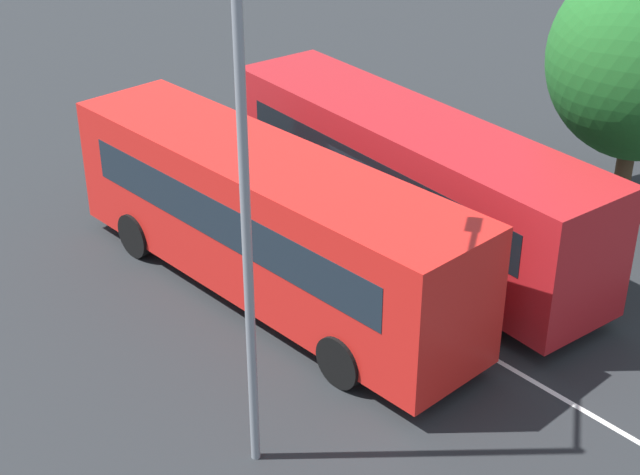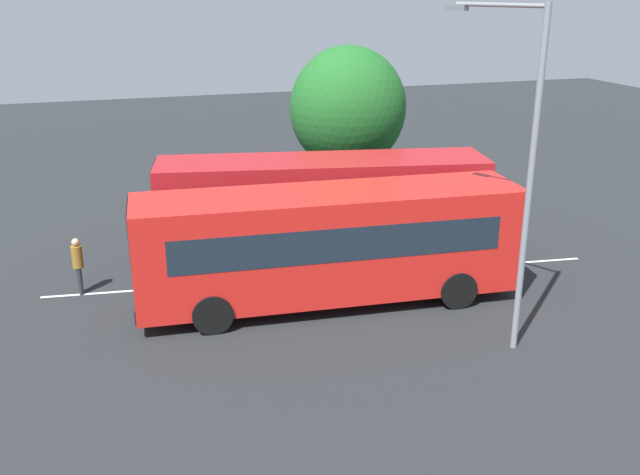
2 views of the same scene
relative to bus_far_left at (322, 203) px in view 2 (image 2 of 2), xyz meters
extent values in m
plane|color=#232628|center=(0.44, 1.90, -1.84)|extent=(79.15, 79.15, 0.00)
cube|color=#AD191E|center=(-0.03, 0.01, 0.01)|extent=(11.07, 4.42, 2.95)
cube|color=black|center=(5.24, -1.00, 0.81)|extent=(0.52, 2.13, 1.24)
cube|color=black|center=(0.19, 1.17, 0.37)|extent=(8.93, 1.78, 0.94)
cube|color=black|center=(-0.25, -1.16, 0.37)|extent=(8.93, 1.78, 0.94)
cube|color=black|center=(5.26, -1.01, 1.31)|extent=(0.46, 1.93, 0.32)
cube|color=black|center=(5.27, -1.01, -1.24)|extent=(0.52, 2.22, 0.36)
cylinder|color=black|center=(3.58, 0.49, -1.30)|extent=(1.12, 0.48, 1.09)
cylinder|color=black|center=(3.15, -1.78, -1.30)|extent=(1.12, 0.48, 1.09)
cylinder|color=black|center=(-3.21, 1.79, -1.30)|extent=(1.12, 0.48, 1.09)
cylinder|color=black|center=(-3.64, -0.48, -1.30)|extent=(1.12, 0.48, 1.09)
cube|color=red|center=(0.95, 3.74, 0.01)|extent=(10.96, 3.26, 2.95)
cube|color=#19232D|center=(6.30, 3.33, 0.81)|extent=(0.28, 2.15, 1.24)
cube|color=#19232D|center=(1.04, 4.93, 0.37)|extent=(9.06, 0.78, 0.94)
cube|color=#19232D|center=(0.86, 2.56, 0.37)|extent=(9.06, 0.78, 0.94)
cube|color=black|center=(6.32, 3.33, 1.31)|extent=(0.25, 1.95, 0.32)
cube|color=black|center=(6.33, 3.33, -1.24)|extent=(0.27, 2.24, 0.36)
cylinder|color=black|center=(4.48, 4.63, -1.30)|extent=(1.10, 0.36, 1.09)
cylinder|color=black|center=(4.31, 2.32, -1.30)|extent=(1.10, 0.36, 1.09)
cylinder|color=black|center=(-2.41, 5.17, -1.30)|extent=(1.10, 0.36, 1.09)
cylinder|color=black|center=(-2.59, 2.86, -1.30)|extent=(1.10, 0.36, 1.09)
cylinder|color=#232833|center=(7.83, 0.83, -1.42)|extent=(0.13, 0.13, 0.85)
cylinder|color=#232833|center=(7.81, 0.99, -1.42)|extent=(0.13, 0.13, 0.85)
cylinder|color=olive|center=(7.82, 0.91, -0.66)|extent=(0.36, 0.36, 0.67)
sphere|color=tan|center=(7.82, 0.91, -0.21)|extent=(0.23, 0.23, 0.23)
cylinder|color=gray|center=(-2.67, 7.70, 2.34)|extent=(0.16, 0.16, 8.38)
cylinder|color=gray|center=(-2.12, 6.67, 6.43)|extent=(1.20, 2.11, 0.10)
cube|color=slate|center=(-1.57, 5.64, 6.35)|extent=(0.44, 0.59, 0.14)
cylinder|color=#4C3823|center=(-2.84, -5.42, -0.74)|extent=(0.44, 0.44, 2.21)
ellipsoid|color=#1E6023|center=(-2.84, -5.42, 2.14)|extent=(4.73, 4.25, 4.96)
cube|color=silver|center=(0.44, 1.90, -1.84)|extent=(17.12, 2.22, 0.01)
camera|label=1|loc=(-12.10, 16.45, 9.55)|focal=53.87mm
camera|label=2|loc=(6.89, 21.60, 6.91)|focal=39.97mm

